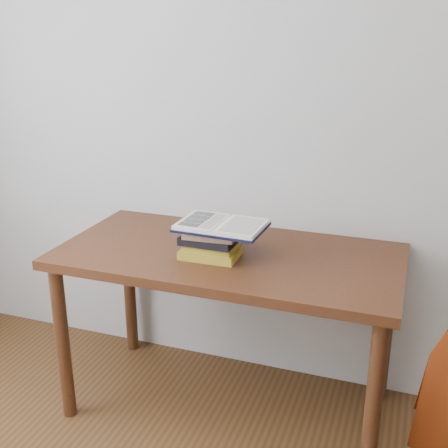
% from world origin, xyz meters
% --- Properties ---
extents(desk, '(1.43, 0.71, 0.76)m').
position_xyz_m(desk, '(0.08, 1.38, 0.67)').
color(desk, '#4F2413').
rests_on(desk, ground).
extents(book_stack, '(0.23, 0.18, 0.12)m').
position_xyz_m(book_stack, '(0.02, 1.31, 0.82)').
color(book_stack, olive).
rests_on(book_stack, desk).
extents(open_book, '(0.35, 0.25, 0.03)m').
position_xyz_m(open_book, '(0.06, 1.33, 0.90)').
color(open_book, black).
rests_on(open_book, book_stack).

